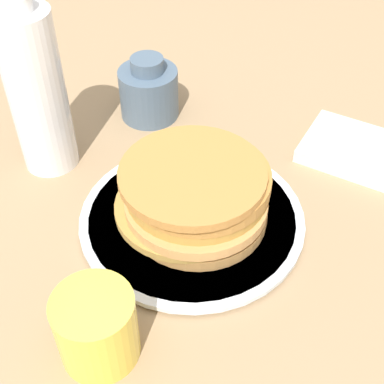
{
  "coord_description": "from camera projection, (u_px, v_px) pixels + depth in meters",
  "views": [
    {
      "loc": [
        -0.18,
        0.43,
        0.51
      ],
      "look_at": [
        -0.01,
        -0.01,
        0.05
      ],
      "focal_mm": 50.0,
      "sensor_mm": 36.0,
      "label": 1
    }
  ],
  "objects": [
    {
      "name": "cream_jug",
      "position": [
        149.0,
        91.0,
        0.83
      ],
      "size": [
        0.09,
        0.09,
        0.1
      ],
      "color": "#4C6075",
      "rests_on": "ground_plane"
    },
    {
      "name": "juice_glass",
      "position": [
        97.0,
        328.0,
        0.53
      ],
      "size": [
        0.08,
        0.08,
        0.08
      ],
      "color": "yellow",
      "rests_on": "ground_plane"
    },
    {
      "name": "water_bottle_near",
      "position": [
        37.0,
        93.0,
        0.7
      ],
      "size": [
        0.08,
        0.08,
        0.25
      ],
      "color": "white",
      "rests_on": "ground_plane"
    },
    {
      "name": "plate",
      "position": [
        192.0,
        218.0,
        0.68
      ],
      "size": [
        0.29,
        0.29,
        0.01
      ],
      "color": "silver",
      "rests_on": "ground_plane"
    },
    {
      "name": "pancake_stack",
      "position": [
        195.0,
        194.0,
        0.65
      ],
      "size": [
        0.19,
        0.18,
        0.08
      ],
      "color": "#BA8447",
      "rests_on": "plate"
    },
    {
      "name": "napkin",
      "position": [
        359.0,
        151.0,
        0.78
      ],
      "size": [
        0.17,
        0.14,
        0.02
      ],
      "color": "white",
      "rests_on": "ground_plane"
    },
    {
      "name": "ground_plane",
      "position": [
        181.0,
        223.0,
        0.69
      ],
      "size": [
        4.0,
        4.0,
        0.0
      ],
      "primitive_type": "plane",
      "color": "#9E7F5B"
    }
  ]
}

